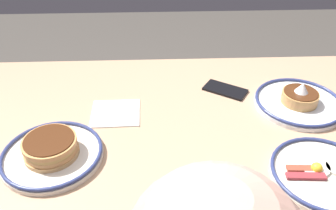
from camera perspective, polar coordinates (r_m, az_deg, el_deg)
name	(u,v)px	position (r m, az deg, el deg)	size (l,w,h in m)	color
dining_table	(174,147)	(1.12, 0.99, -6.88)	(1.50, 0.82, 0.75)	tan
plate_near_main	(299,101)	(1.19, 20.64, 0.61)	(0.28, 0.28, 0.08)	white
plate_center_pancakes	(52,152)	(0.97, -18.51, -7.27)	(0.27, 0.27, 0.06)	silver
plate_far_companion	(323,173)	(0.96, 24.06, -10.21)	(0.26, 0.26, 0.04)	silver
cell_phone	(225,90)	(1.22, 9.35, 2.47)	(0.14, 0.07, 0.01)	black
paper_napkin	(116,113)	(1.10, -8.59, -1.31)	(0.15, 0.14, 0.00)	white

